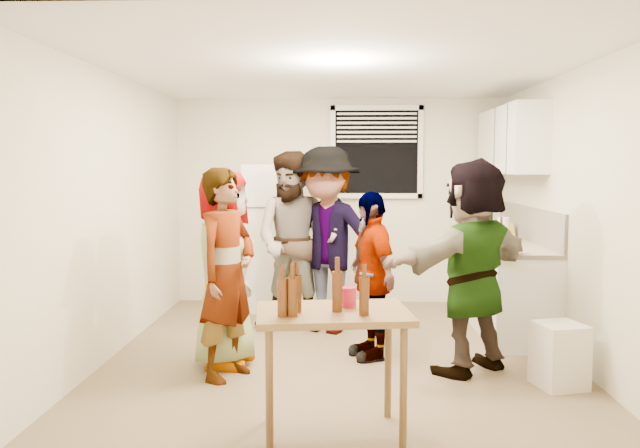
{
  "coord_description": "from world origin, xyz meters",
  "views": [
    {
      "loc": [
        0.01,
        -5.41,
        1.67
      ],
      "look_at": [
        -0.17,
        0.27,
        1.15
      ],
      "focal_mm": 35.0,
      "sensor_mm": 36.0,
      "label": 1
    }
  ],
  "objects_px": {
    "guest_back_left": "(296,330)",
    "guest_back_right": "(326,331)",
    "serving_table": "(333,434)",
    "blue_cup": "(494,247)",
    "trash_bin": "(559,354)",
    "guest_stripe": "(228,376)",
    "guest_orange": "(470,371)",
    "wine_bottle": "(489,233)",
    "guest_grey": "(225,364)",
    "kettle": "(494,240)",
    "beer_bottle_counter": "(501,245)",
    "beer_bottle_table": "(337,312)",
    "red_cup": "(349,307)",
    "refrigerator": "(276,237)",
    "guest_black": "(370,357)"
  },
  "relations": [
    {
      "from": "guest_back_left",
      "to": "guest_back_right",
      "type": "distance_m",
      "value": 0.32
    },
    {
      "from": "serving_table",
      "to": "blue_cup",
      "type": "bearing_deg",
      "value": 55.67
    },
    {
      "from": "trash_bin",
      "to": "guest_stripe",
      "type": "bearing_deg",
      "value": 176.83
    },
    {
      "from": "blue_cup",
      "to": "guest_orange",
      "type": "distance_m",
      "value": 1.39
    },
    {
      "from": "wine_bottle",
      "to": "guest_grey",
      "type": "height_order",
      "value": "wine_bottle"
    },
    {
      "from": "kettle",
      "to": "serving_table",
      "type": "xyz_separation_m",
      "value": [
        -1.68,
        -2.86,
        -0.9
      ]
    },
    {
      "from": "trash_bin",
      "to": "guest_back_right",
      "type": "bearing_deg",
      "value": 139.09
    },
    {
      "from": "guest_stripe",
      "to": "guest_back_right",
      "type": "bearing_deg",
      "value": -1.37
    },
    {
      "from": "trash_bin",
      "to": "serving_table",
      "type": "bearing_deg",
      "value": -152.2
    },
    {
      "from": "beer_bottle_counter",
      "to": "kettle",
      "type": "bearing_deg",
      "value": 84.01
    },
    {
      "from": "guest_grey",
      "to": "guest_orange",
      "type": "bearing_deg",
      "value": -86.18
    },
    {
      "from": "beer_bottle_counter",
      "to": "beer_bottle_table",
      "type": "height_order",
      "value": "beer_bottle_counter"
    },
    {
      "from": "kettle",
      "to": "red_cup",
      "type": "bearing_deg",
      "value": -132.62
    },
    {
      "from": "serving_table",
      "to": "beer_bottle_table",
      "type": "bearing_deg",
      "value": -49.41
    },
    {
      "from": "kettle",
      "to": "guest_back_left",
      "type": "xyz_separation_m",
      "value": [
        -2.09,
        -0.37,
        -0.9
      ]
    },
    {
      "from": "kettle",
      "to": "beer_bottle_counter",
      "type": "height_order",
      "value": "beer_bottle_counter"
    },
    {
      "from": "refrigerator",
      "to": "guest_grey",
      "type": "height_order",
      "value": "refrigerator"
    },
    {
      "from": "guest_back_left",
      "to": "guest_black",
      "type": "height_order",
      "value": "guest_back_left"
    },
    {
      "from": "serving_table",
      "to": "guest_grey",
      "type": "height_order",
      "value": "serving_table"
    },
    {
      "from": "trash_bin",
      "to": "beer_bottle_table",
      "type": "height_order",
      "value": "beer_bottle_table"
    },
    {
      "from": "wine_bottle",
      "to": "beer_bottle_table",
      "type": "height_order",
      "value": "wine_bottle"
    },
    {
      "from": "guest_back_left",
      "to": "guest_orange",
      "type": "distance_m",
      "value": 1.96
    },
    {
      "from": "blue_cup",
      "to": "guest_grey",
      "type": "height_order",
      "value": "blue_cup"
    },
    {
      "from": "red_cup",
      "to": "guest_stripe",
      "type": "height_order",
      "value": "red_cup"
    },
    {
      "from": "blue_cup",
      "to": "serving_table",
      "type": "bearing_deg",
      "value": -124.33
    },
    {
      "from": "refrigerator",
      "to": "guest_orange",
      "type": "relative_size",
      "value": 0.97
    },
    {
      "from": "beer_bottle_counter",
      "to": "guest_back_right",
      "type": "xyz_separation_m",
      "value": [
        -1.72,
        0.09,
        -0.9
      ]
    },
    {
      "from": "red_cup",
      "to": "guest_back_right",
      "type": "xyz_separation_m",
      "value": [
        -0.19,
        2.38,
        -0.79
      ]
    },
    {
      "from": "blue_cup",
      "to": "refrigerator",
      "type": "bearing_deg",
      "value": 150.27
    },
    {
      "from": "trash_bin",
      "to": "guest_stripe",
      "type": "height_order",
      "value": "trash_bin"
    },
    {
      "from": "kettle",
      "to": "beer_bottle_counter",
      "type": "bearing_deg",
      "value": -108.85
    },
    {
      "from": "red_cup",
      "to": "wine_bottle",
      "type": "bearing_deg",
      "value": 63.76
    },
    {
      "from": "refrigerator",
      "to": "wine_bottle",
      "type": "height_order",
      "value": "refrigerator"
    },
    {
      "from": "wine_bottle",
      "to": "guest_back_right",
      "type": "height_order",
      "value": "wine_bottle"
    },
    {
      "from": "kettle",
      "to": "blue_cup",
      "type": "height_order",
      "value": "kettle"
    },
    {
      "from": "red_cup",
      "to": "guest_back_right",
      "type": "bearing_deg",
      "value": 94.65
    },
    {
      "from": "beer_bottle_counter",
      "to": "trash_bin",
      "type": "bearing_deg",
      "value": -86.74
    },
    {
      "from": "red_cup",
      "to": "guest_black",
      "type": "height_order",
      "value": "red_cup"
    },
    {
      "from": "beer_bottle_counter",
      "to": "beer_bottle_table",
      "type": "distance_m",
      "value": 2.9
    },
    {
      "from": "trash_bin",
      "to": "beer_bottle_table",
      "type": "bearing_deg",
      "value": -151.02
    },
    {
      "from": "guest_back_right",
      "to": "guest_orange",
      "type": "relative_size",
      "value": 1.08
    },
    {
      "from": "guest_grey",
      "to": "refrigerator",
      "type": "bearing_deg",
      "value": 0.98
    },
    {
      "from": "blue_cup",
      "to": "beer_bottle_table",
      "type": "height_order",
      "value": "blue_cup"
    },
    {
      "from": "wine_bottle",
      "to": "red_cup",
      "type": "relative_size",
      "value": 2.38
    },
    {
      "from": "guest_back_right",
      "to": "guest_grey",
      "type": "bearing_deg",
      "value": -98.15
    },
    {
      "from": "beer_bottle_counter",
      "to": "guest_back_right",
      "type": "bearing_deg",
      "value": 177.06
    },
    {
      "from": "wine_bottle",
      "to": "guest_back_left",
      "type": "bearing_deg",
      "value": -155.18
    },
    {
      "from": "red_cup",
      "to": "guest_grey",
      "type": "xyz_separation_m",
      "value": [
        -1.03,
        1.26,
        -0.79
      ]
    },
    {
      "from": "serving_table",
      "to": "guest_back_left",
      "type": "height_order",
      "value": "serving_table"
    },
    {
      "from": "guest_grey",
      "to": "guest_back_right",
      "type": "height_order",
      "value": "guest_back_right"
    }
  ]
}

